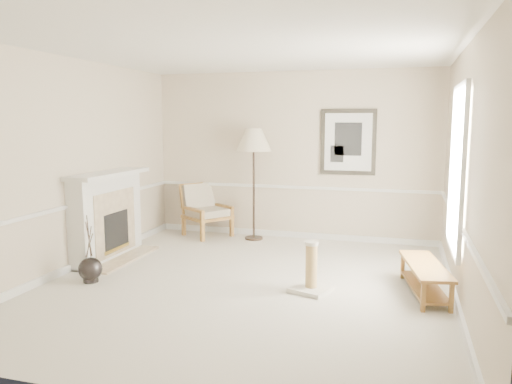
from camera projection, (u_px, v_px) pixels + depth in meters
ground at (245, 285)px, 6.29m from camera, size 5.50×5.50×0.00m
room at (258, 136)px, 6.06m from camera, size 5.04×5.54×2.92m
fireplace at (108, 216)px, 7.42m from camera, size 0.64×1.64×1.31m
floor_vase at (90, 270)px, 6.37m from camera, size 0.30×0.30×0.88m
armchair at (204, 208)px, 8.99m from camera, size 1.02×1.00×0.93m
floor_lamp at (254, 143)px, 8.50m from camera, size 0.67×0.67×1.92m
bench at (425, 274)px, 5.92m from camera, size 0.62×1.33×0.37m
scratching_post at (311, 276)px, 6.02m from camera, size 0.55×0.55×0.62m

